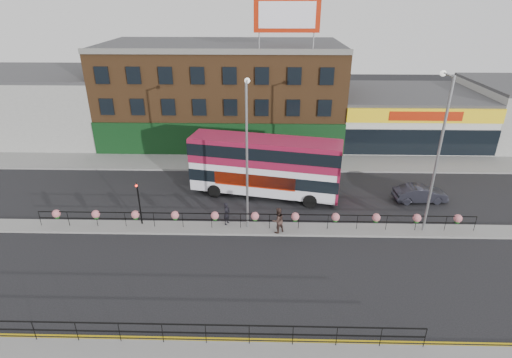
{
  "coord_description": "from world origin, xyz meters",
  "views": [
    {
      "loc": [
        0.64,
        -23.66,
        14.86
      ],
      "look_at": [
        0.0,
        3.0,
        2.5
      ],
      "focal_mm": 28.0,
      "sensor_mm": 36.0,
      "label": 1
    }
  ],
  "objects_px": {
    "double_decker_bus": "(265,161)",
    "pedestrian_a": "(227,213)",
    "lamp_column_east": "(439,143)",
    "pedestrian_b": "(278,220)",
    "lamp_column_west": "(247,146)",
    "car": "(420,194)"
  },
  "relations": [
    {
      "from": "car",
      "to": "pedestrian_b",
      "type": "height_order",
      "value": "pedestrian_b"
    },
    {
      "from": "lamp_column_west",
      "to": "lamp_column_east",
      "type": "xyz_separation_m",
      "value": [
        12.06,
        -0.16,
        0.31
      ]
    },
    {
      "from": "car",
      "to": "lamp_column_east",
      "type": "relative_size",
      "value": 0.4
    },
    {
      "from": "lamp_column_west",
      "to": "pedestrian_a",
      "type": "bearing_deg",
      "value": 176.51
    },
    {
      "from": "pedestrian_a",
      "to": "double_decker_bus",
      "type": "bearing_deg",
      "value": -6.09
    },
    {
      "from": "pedestrian_a",
      "to": "car",
      "type": "bearing_deg",
      "value": -52.24
    },
    {
      "from": "car",
      "to": "lamp_column_east",
      "type": "bearing_deg",
      "value": 159.27
    },
    {
      "from": "lamp_column_east",
      "to": "pedestrian_b",
      "type": "bearing_deg",
      "value": -175.72
    },
    {
      "from": "lamp_column_west",
      "to": "lamp_column_east",
      "type": "height_order",
      "value": "lamp_column_east"
    },
    {
      "from": "double_decker_bus",
      "to": "pedestrian_a",
      "type": "relative_size",
      "value": 7.29
    },
    {
      "from": "double_decker_bus",
      "to": "lamp_column_east",
      "type": "bearing_deg",
      "value": -25.25
    },
    {
      "from": "pedestrian_b",
      "to": "lamp_column_west",
      "type": "bearing_deg",
      "value": -56.44
    },
    {
      "from": "double_decker_bus",
      "to": "pedestrian_a",
      "type": "xyz_separation_m",
      "value": [
        -2.67,
        -4.88,
        -1.96
      ]
    },
    {
      "from": "pedestrian_b",
      "to": "lamp_column_east",
      "type": "height_order",
      "value": "lamp_column_east"
    },
    {
      "from": "pedestrian_a",
      "to": "lamp_column_east",
      "type": "relative_size",
      "value": 0.16
    },
    {
      "from": "pedestrian_b",
      "to": "lamp_column_east",
      "type": "xyz_separation_m",
      "value": [
        9.99,
        0.75,
        5.3
      ]
    },
    {
      "from": "car",
      "to": "pedestrian_a",
      "type": "bearing_deg",
      "value": 101.44
    },
    {
      "from": "lamp_column_west",
      "to": "lamp_column_east",
      "type": "bearing_deg",
      "value": -0.76
    },
    {
      "from": "pedestrian_a",
      "to": "pedestrian_b",
      "type": "height_order",
      "value": "pedestrian_b"
    },
    {
      "from": "pedestrian_a",
      "to": "lamp_column_west",
      "type": "xyz_separation_m",
      "value": [
        1.47,
        -0.09,
        5.08
      ]
    },
    {
      "from": "double_decker_bus",
      "to": "pedestrian_a",
      "type": "distance_m",
      "value": 5.89
    },
    {
      "from": "double_decker_bus",
      "to": "pedestrian_a",
      "type": "bearing_deg",
      "value": -118.68
    }
  ]
}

